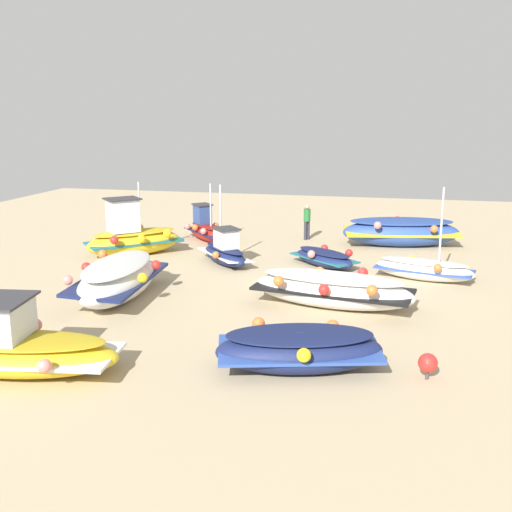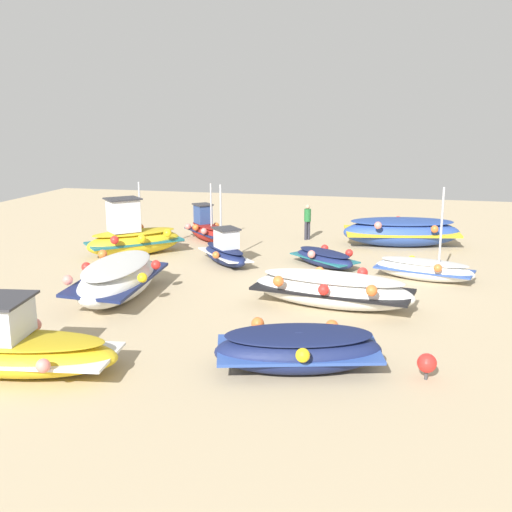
{
  "view_description": "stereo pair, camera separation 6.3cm",
  "coord_description": "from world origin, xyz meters",
  "px_view_note": "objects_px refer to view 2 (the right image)",
  "views": [
    {
      "loc": [
        20.44,
        2.31,
        5.96
      ],
      "look_at": [
        -0.7,
        -2.73,
        0.9
      ],
      "focal_mm": 43.63,
      "sensor_mm": 36.0,
      "label": 1
    },
    {
      "loc": [
        20.42,
        2.37,
        5.96
      ],
      "look_at": [
        -0.7,
        -2.73,
        0.9
      ],
      "focal_mm": 43.63,
      "sensor_mm": 36.0,
      "label": 2
    }
  ],
  "objects_px": {
    "fishing_boat_2": "(207,229)",
    "person_walking": "(307,219)",
    "fishing_boat_5": "(225,252)",
    "fishing_boat_3": "(298,349)",
    "fishing_boat_6": "(14,349)",
    "fishing_boat_7": "(324,258)",
    "mooring_buoy_0": "(427,363)",
    "fishing_boat_1": "(332,289)",
    "fishing_boat_9": "(424,269)",
    "fishing_boat_4": "(118,278)",
    "fishing_boat_8": "(133,237)",
    "fishing_boat_0": "(402,231)"
  },
  "relations": [
    {
      "from": "fishing_boat_4",
      "to": "person_walking",
      "type": "bearing_deg",
      "value": -27.17
    },
    {
      "from": "fishing_boat_2",
      "to": "person_walking",
      "type": "xyz_separation_m",
      "value": [
        -1.28,
        4.56,
        0.45
      ]
    },
    {
      "from": "fishing_boat_1",
      "to": "fishing_boat_9",
      "type": "xyz_separation_m",
      "value": [
        -3.96,
        2.86,
        -0.16
      ]
    },
    {
      "from": "fishing_boat_2",
      "to": "fishing_boat_9",
      "type": "distance_m",
      "value": 10.99
    },
    {
      "from": "fishing_boat_5",
      "to": "fishing_boat_8",
      "type": "relative_size",
      "value": 0.81
    },
    {
      "from": "person_walking",
      "to": "fishing_boat_2",
      "type": "bearing_deg",
      "value": 64.86
    },
    {
      "from": "fishing_boat_2",
      "to": "person_walking",
      "type": "distance_m",
      "value": 4.76
    },
    {
      "from": "fishing_boat_4",
      "to": "fishing_boat_8",
      "type": "bearing_deg",
      "value": 15.48
    },
    {
      "from": "fishing_boat_1",
      "to": "fishing_boat_2",
      "type": "distance_m",
      "value": 11.3
    },
    {
      "from": "fishing_boat_7",
      "to": "mooring_buoy_0",
      "type": "xyz_separation_m",
      "value": [
        10.05,
        3.65,
        0.04
      ]
    },
    {
      "from": "fishing_boat_9",
      "to": "person_walking",
      "type": "xyz_separation_m",
      "value": [
        -6.22,
        -5.25,
        0.57
      ]
    },
    {
      "from": "fishing_boat_0",
      "to": "fishing_boat_2",
      "type": "height_order",
      "value": "fishing_boat_2"
    },
    {
      "from": "fishing_boat_3",
      "to": "person_walking",
      "type": "height_order",
      "value": "person_walking"
    },
    {
      "from": "fishing_boat_3",
      "to": "mooring_buoy_0",
      "type": "relative_size",
      "value": 6.87
    },
    {
      "from": "fishing_boat_5",
      "to": "fishing_boat_1",
      "type": "bearing_deg",
      "value": 5.37
    },
    {
      "from": "fishing_boat_2",
      "to": "fishing_boat_6",
      "type": "height_order",
      "value": "fishing_boat_2"
    },
    {
      "from": "fishing_boat_1",
      "to": "fishing_boat_9",
      "type": "height_order",
      "value": "fishing_boat_9"
    },
    {
      "from": "fishing_boat_9",
      "to": "fishing_boat_3",
      "type": "bearing_deg",
      "value": 86.08
    },
    {
      "from": "fishing_boat_3",
      "to": "person_walking",
      "type": "relative_size",
      "value": 2.5
    },
    {
      "from": "fishing_boat_7",
      "to": "fishing_boat_8",
      "type": "height_order",
      "value": "fishing_boat_8"
    },
    {
      "from": "fishing_boat_3",
      "to": "fishing_boat_1",
      "type": "bearing_deg",
      "value": 72.2
    },
    {
      "from": "fishing_boat_1",
      "to": "mooring_buoy_0",
      "type": "relative_size",
      "value": 8.59
    },
    {
      "from": "fishing_boat_6",
      "to": "fishing_boat_7",
      "type": "xyz_separation_m",
      "value": [
        -11.93,
        5.65,
        -0.24
      ]
    },
    {
      "from": "fishing_boat_8",
      "to": "person_walking",
      "type": "xyz_separation_m",
      "value": [
        -4.98,
        6.67,
        0.18
      ]
    },
    {
      "from": "fishing_boat_7",
      "to": "person_walking",
      "type": "bearing_deg",
      "value": 146.16
    },
    {
      "from": "fishing_boat_6",
      "to": "fishing_boat_7",
      "type": "bearing_deg",
      "value": -123.77
    },
    {
      "from": "fishing_boat_2",
      "to": "fishing_boat_9",
      "type": "height_order",
      "value": "fishing_boat_9"
    },
    {
      "from": "fishing_boat_9",
      "to": "person_walking",
      "type": "bearing_deg",
      "value": -35.11
    },
    {
      "from": "person_walking",
      "to": "fishing_boat_1",
      "type": "bearing_deg",
      "value": 152.4
    },
    {
      "from": "fishing_boat_0",
      "to": "person_walking",
      "type": "height_order",
      "value": "person_walking"
    },
    {
      "from": "fishing_boat_4",
      "to": "fishing_boat_7",
      "type": "height_order",
      "value": "fishing_boat_4"
    },
    {
      "from": "fishing_boat_0",
      "to": "mooring_buoy_0",
      "type": "relative_size",
      "value": 8.9
    },
    {
      "from": "fishing_boat_2",
      "to": "fishing_boat_1",
      "type": "bearing_deg",
      "value": 174.04
    },
    {
      "from": "fishing_boat_7",
      "to": "fishing_boat_3",
      "type": "bearing_deg",
      "value": -46.09
    },
    {
      "from": "fishing_boat_0",
      "to": "fishing_boat_8",
      "type": "bearing_deg",
      "value": 11.47
    },
    {
      "from": "fishing_boat_6",
      "to": "fishing_boat_9",
      "type": "relative_size",
      "value": 1.34
    },
    {
      "from": "fishing_boat_0",
      "to": "fishing_boat_8",
      "type": "relative_size",
      "value": 1.39
    },
    {
      "from": "fishing_boat_0",
      "to": "fishing_boat_4",
      "type": "relative_size",
      "value": 1.09
    },
    {
      "from": "fishing_boat_0",
      "to": "fishing_boat_8",
      "type": "distance_m",
      "value": 11.94
    },
    {
      "from": "fishing_boat_5",
      "to": "fishing_boat_6",
      "type": "xyz_separation_m",
      "value": [
        11.33,
        -1.76,
        0.08
      ]
    },
    {
      "from": "fishing_boat_0",
      "to": "fishing_boat_5",
      "type": "xyz_separation_m",
      "value": [
        5.19,
        -6.79,
        -0.17
      ]
    },
    {
      "from": "fishing_boat_3",
      "to": "fishing_boat_2",
      "type": "bearing_deg",
      "value": 100.21
    },
    {
      "from": "fishing_boat_1",
      "to": "person_walking",
      "type": "height_order",
      "value": "person_walking"
    },
    {
      "from": "fishing_boat_2",
      "to": "fishing_boat_8",
      "type": "distance_m",
      "value": 4.27
    },
    {
      "from": "fishing_boat_4",
      "to": "person_walking",
      "type": "relative_size",
      "value": 2.99
    },
    {
      "from": "fishing_boat_0",
      "to": "fishing_boat_3",
      "type": "relative_size",
      "value": 1.3
    },
    {
      "from": "fishing_boat_3",
      "to": "fishing_boat_6",
      "type": "relative_size",
      "value": 0.84
    },
    {
      "from": "fishing_boat_8",
      "to": "fishing_boat_6",
      "type": "bearing_deg",
      "value": 57.26
    },
    {
      "from": "fishing_boat_2",
      "to": "fishing_boat_5",
      "type": "relative_size",
      "value": 0.94
    },
    {
      "from": "fishing_boat_5",
      "to": "fishing_boat_8",
      "type": "height_order",
      "value": "fishing_boat_5"
    }
  ]
}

